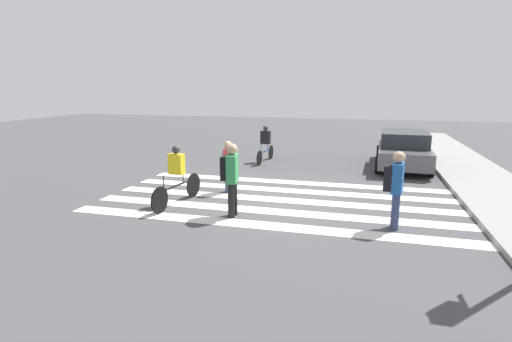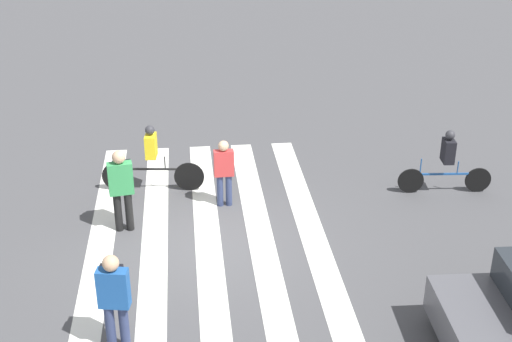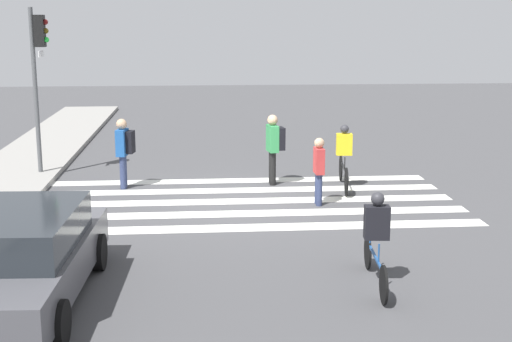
{
  "view_description": "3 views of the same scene",
  "coord_description": "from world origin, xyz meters",
  "px_view_note": "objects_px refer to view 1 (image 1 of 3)",
  "views": [
    {
      "loc": [
        10.87,
        2.24,
        3.21
      ],
      "look_at": [
        0.42,
        -0.56,
        0.91
      ],
      "focal_mm": 28.0,
      "sensor_mm": 36.0,
      "label": 1
    },
    {
      "loc": [
        0.35,
        12.58,
        7.82
      ],
      "look_at": [
        -1.04,
        -0.49,
        1.41
      ],
      "focal_mm": 50.0,
      "sensor_mm": 36.0,
      "label": 2
    },
    {
      "loc": [
        -16.51,
        1.05,
        4.31
      ],
      "look_at": [
        -0.39,
        -0.21,
        0.82
      ],
      "focal_mm": 50.0,
      "sensor_mm": 36.0,
      "label": 3
    }
  ],
  "objects_px": {
    "cyclist_near_curb": "(265,142)",
    "cyclist_mid_street": "(177,174)",
    "pedestrian_adult_yellow_jacket": "(228,164)",
    "pedestrian_child_with_backpack": "(231,174)",
    "car_parked_silver_sedan": "(403,149)",
    "pedestrian_adult_tall_backpack": "(395,184)"
  },
  "relations": [
    {
      "from": "pedestrian_adult_yellow_jacket",
      "to": "pedestrian_child_with_backpack",
      "type": "xyz_separation_m",
      "value": [
        2.19,
        0.82,
        0.18
      ]
    },
    {
      "from": "pedestrian_child_with_backpack",
      "to": "cyclist_mid_street",
      "type": "height_order",
      "value": "pedestrian_child_with_backpack"
    },
    {
      "from": "cyclist_mid_street",
      "to": "pedestrian_child_with_backpack",
      "type": "bearing_deg",
      "value": 78.54
    },
    {
      "from": "pedestrian_adult_yellow_jacket",
      "to": "cyclist_mid_street",
      "type": "xyz_separation_m",
      "value": [
        1.62,
        -0.92,
        -0.03
      ]
    },
    {
      "from": "pedestrian_adult_yellow_jacket",
      "to": "cyclist_mid_street",
      "type": "distance_m",
      "value": 1.87
    },
    {
      "from": "pedestrian_child_with_backpack",
      "to": "pedestrian_adult_tall_backpack",
      "type": "height_order",
      "value": "pedestrian_child_with_backpack"
    },
    {
      "from": "cyclist_near_curb",
      "to": "cyclist_mid_street",
      "type": "distance_m",
      "value": 6.84
    },
    {
      "from": "pedestrian_adult_yellow_jacket",
      "to": "cyclist_mid_street",
      "type": "height_order",
      "value": "cyclist_mid_street"
    },
    {
      "from": "cyclist_mid_street",
      "to": "pedestrian_adult_yellow_jacket",
      "type": "bearing_deg",
      "value": 157.01
    },
    {
      "from": "cyclist_near_curb",
      "to": "car_parked_silver_sedan",
      "type": "relative_size",
      "value": 0.45
    },
    {
      "from": "cyclist_near_curb",
      "to": "car_parked_silver_sedan",
      "type": "distance_m",
      "value": 5.63
    },
    {
      "from": "cyclist_near_curb",
      "to": "car_parked_silver_sedan",
      "type": "height_order",
      "value": "cyclist_near_curb"
    },
    {
      "from": "pedestrian_child_with_backpack",
      "to": "cyclist_near_curb",
      "type": "relative_size",
      "value": 0.84
    },
    {
      "from": "cyclist_near_curb",
      "to": "car_parked_silver_sedan",
      "type": "bearing_deg",
      "value": 97.91
    },
    {
      "from": "pedestrian_adult_yellow_jacket",
      "to": "car_parked_silver_sedan",
      "type": "relative_size",
      "value": 0.33
    },
    {
      "from": "pedestrian_child_with_backpack",
      "to": "car_parked_silver_sedan",
      "type": "distance_m",
      "value": 9.03
    },
    {
      "from": "pedestrian_adult_yellow_jacket",
      "to": "cyclist_near_curb",
      "type": "height_order",
      "value": "pedestrian_adult_yellow_jacket"
    },
    {
      "from": "pedestrian_adult_tall_backpack",
      "to": "cyclist_mid_street",
      "type": "xyz_separation_m",
      "value": [
        -0.45,
        -5.61,
        -0.18
      ]
    },
    {
      "from": "pedestrian_adult_yellow_jacket",
      "to": "pedestrian_adult_tall_backpack",
      "type": "relative_size",
      "value": 0.88
    },
    {
      "from": "pedestrian_child_with_backpack",
      "to": "car_parked_silver_sedan",
      "type": "relative_size",
      "value": 0.38
    },
    {
      "from": "pedestrian_child_with_backpack",
      "to": "car_parked_silver_sedan",
      "type": "height_order",
      "value": "pedestrian_child_with_backpack"
    },
    {
      "from": "pedestrian_adult_yellow_jacket",
      "to": "cyclist_near_curb",
      "type": "bearing_deg",
      "value": -0.4
    }
  ]
}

